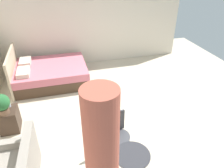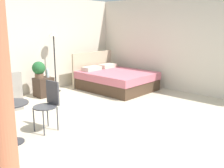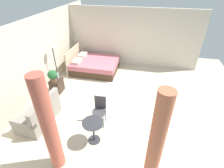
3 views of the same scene
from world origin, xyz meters
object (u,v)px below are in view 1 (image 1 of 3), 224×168
Objects in this scene: cafe_chair_near_window at (117,130)px; vase at (8,102)px; bed at (49,73)px; balcony_table at (132,164)px; potted_plant at (1,104)px; nightstand at (9,120)px.

vase is at bearing 56.68° from cafe_chair_near_window.
bed is 3.05× the size of balcony_table.
potted_plant is at bearing 155.79° from bed.
nightstand is at bearing 47.20° from balcony_table.
nightstand is at bearing -14.50° from potted_plant.
vase reaches higher than balcony_table.
vase is 0.33× the size of balcony_table.
balcony_table is at bearing -135.07° from vase.
potted_plant is 0.27m from vase.
balcony_table reaches higher than nightstand.
balcony_table is (-1.95, -2.11, 0.21)m from nightstand.
potted_plant is at bearing 49.04° from balcony_table.
balcony_table is at bearing -132.80° from nightstand.
cafe_chair_near_window is (0.73, 0.03, 0.07)m from balcony_table.
bed reaches higher than balcony_table.
bed is at bearing 20.85° from cafe_chair_near_window.
balcony_table is 0.74m from cafe_chair_near_window.
potted_plant is at bearing 61.99° from cafe_chair_near_window.
vase is at bearing -16.80° from potted_plant.
nightstand is 0.75× the size of balcony_table.
bed is 9.21× the size of vase.
vase is (0.22, -0.07, -0.13)m from potted_plant.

